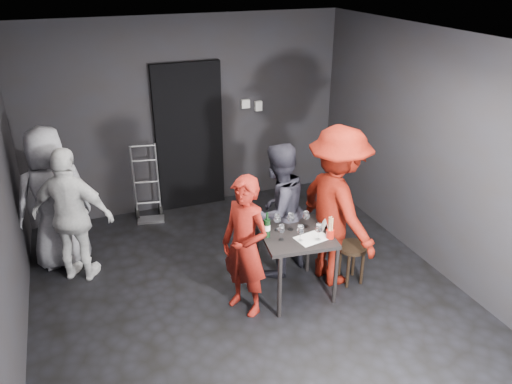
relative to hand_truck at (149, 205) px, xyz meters
name	(u,v)px	position (x,y,z in m)	size (l,w,h in m)	color
floor	(250,298)	(0.69, -2.23, -0.20)	(4.50, 5.00, 0.02)	black
ceiling	(249,42)	(0.69, -2.23, 2.50)	(4.50, 5.00, 0.02)	silver
wall_back	(187,116)	(0.69, 0.27, 1.15)	(4.50, 0.04, 2.70)	black
wall_front	(409,362)	(0.69, -4.73, 1.15)	(4.50, 0.04, 2.70)	black
wall_right	(438,155)	(2.94, -2.23, 1.15)	(0.04, 5.00, 2.70)	black
doorway	(189,138)	(0.69, 0.21, 0.85)	(0.95, 0.10, 2.10)	black
wallbox_upper	(245,104)	(1.54, 0.22, 1.25)	(0.12, 0.06, 0.12)	#B7B7B2
wallbox_lower	(258,106)	(1.74, 0.22, 1.20)	(0.10, 0.06, 0.14)	#B7B7B2
hand_truck	(149,205)	(0.00, 0.00, 0.00)	(0.37, 0.32, 1.09)	#B2B2B7
tasting_table	(296,241)	(1.17, -2.30, 0.45)	(0.72, 0.72, 0.75)	black
stool	(352,253)	(1.86, -2.34, 0.17)	(0.34, 0.34, 0.47)	black
server_red	(245,247)	(0.58, -2.36, 0.55)	(0.55, 0.36, 1.50)	maroon
woman_black	(278,208)	(1.16, -1.83, 0.62)	(0.80, 0.44, 1.66)	black
man_maroon	(338,191)	(1.70, -2.20, 0.90)	(1.42, 0.66, 2.20)	#681107
bystander_cream	(72,213)	(-0.98, -1.14, 0.62)	(0.97, 0.46, 1.65)	white
bystander_grey	(52,190)	(-1.16, -0.74, 0.76)	(0.95, 0.52, 1.94)	gray
tasting_mat	(312,238)	(1.28, -2.45, 0.55)	(0.33, 0.22, 0.00)	white
wine_glass_a	(281,232)	(0.97, -2.37, 0.64)	(0.07, 0.07, 0.19)	white
wine_glass_b	(277,222)	(1.01, -2.17, 0.65)	(0.08, 0.08, 0.20)	white
wine_glass_c	(291,221)	(1.15, -2.21, 0.65)	(0.08, 0.08, 0.21)	white
wine_glass_d	(300,232)	(1.14, -2.46, 0.64)	(0.07, 0.07, 0.20)	white
wine_glass_e	(318,231)	(1.32, -2.50, 0.65)	(0.08, 0.08, 0.20)	white
wine_glass_f	(306,218)	(1.33, -2.21, 0.64)	(0.07, 0.07, 0.19)	white
wine_bottle	(267,227)	(0.86, -2.25, 0.65)	(0.07, 0.07, 0.27)	black
breadstick_cup	(331,228)	(1.46, -2.51, 0.66)	(0.08, 0.08, 0.26)	#A2160B
reserved_card	(324,224)	(1.48, -2.32, 0.60)	(0.09, 0.14, 0.11)	white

